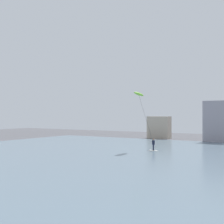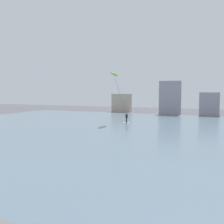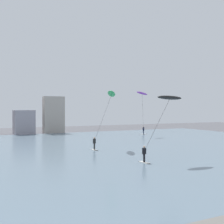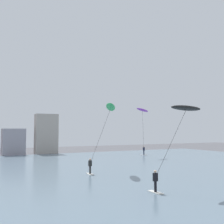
# 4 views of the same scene
# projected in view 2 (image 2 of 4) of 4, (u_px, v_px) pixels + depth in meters

# --- Properties ---
(water_bay) EXTENTS (84.00, 52.00, 0.10)m
(water_bay) POSITION_uv_depth(u_px,v_px,m) (193.00, 134.00, 31.62)
(water_bay) COLOR slate
(water_bay) RESTS_ON ground
(far_shore_buildings) EXTENTS (31.85, 4.94, 7.99)m
(far_shore_buildings) POSITION_uv_depth(u_px,v_px,m) (189.00, 100.00, 57.99)
(far_shore_buildings) COLOR #B7A893
(far_shore_buildings) RESTS_ON ground
(kitesurfer_lime) EXTENTS (3.26, 3.13, 8.32)m
(kitesurfer_lime) POSITION_uv_depth(u_px,v_px,m) (116.00, 79.00, 41.71)
(kitesurfer_lime) COLOR silver
(kitesurfer_lime) RESTS_ON water_bay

